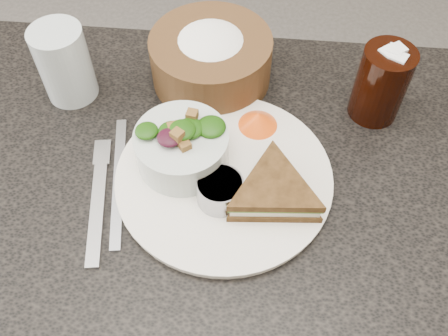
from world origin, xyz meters
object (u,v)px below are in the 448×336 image
object	(u,v)px
salad_bowl	(182,143)
dressing_ramekin	(220,191)
dinner_plate	(224,177)
bread_basket	(211,53)
sandwich	(274,192)
dining_table	(224,295)
water_glass	(64,64)
cola_glass	(382,81)

from	to	relation	value
salad_bowl	dressing_ramekin	xyz separation A→B (m)	(0.06, -0.06, -0.02)
dinner_plate	bread_basket	size ratio (longest dim) A/B	1.56
dinner_plate	sandwich	xyz separation A→B (m)	(0.07, -0.04, 0.03)
dressing_ramekin	sandwich	bearing A→B (deg)	3.72
dressing_ramekin	bread_basket	bearing A→B (deg)	98.98
dining_table	bread_basket	world-z (taller)	bread_basket
dining_table	water_glass	world-z (taller)	water_glass
sandwich	dressing_ramekin	size ratio (longest dim) A/B	2.29
dining_table	salad_bowl	bearing A→B (deg)	142.40
dinner_plate	salad_bowl	world-z (taller)	salad_bowl
salad_bowl	bread_basket	world-z (taller)	bread_basket
cola_glass	dressing_ramekin	bearing A→B (deg)	-138.97
dressing_ramekin	water_glass	bearing A→B (deg)	143.68
sandwich	salad_bowl	world-z (taller)	salad_bowl
bread_basket	dinner_plate	bearing A→B (deg)	-78.85
bread_basket	cola_glass	size ratio (longest dim) A/B	1.47
dinner_plate	cola_glass	distance (m)	0.28
dressing_ramekin	cola_glass	distance (m)	0.30
sandwich	water_glass	size ratio (longest dim) A/B	1.19
dinner_plate	sandwich	world-z (taller)	sandwich
salad_bowl	bread_basket	size ratio (longest dim) A/B	0.68
bread_basket	cola_glass	bearing A→B (deg)	-10.91
salad_bowl	water_glass	distance (m)	0.24
dining_table	dinner_plate	world-z (taller)	dinner_plate
sandwich	dressing_ramekin	world-z (taller)	same
bread_basket	water_glass	xyz separation A→B (m)	(-0.22, -0.05, 0.01)
dressing_ramekin	cola_glass	world-z (taller)	cola_glass
dining_table	cola_glass	size ratio (longest dim) A/B	7.47
salad_bowl	water_glass	world-z (taller)	water_glass
dressing_ramekin	water_glass	world-z (taller)	water_glass
dining_table	dressing_ramekin	world-z (taller)	dressing_ramekin
cola_glass	water_glass	xyz separation A→B (m)	(-0.49, -0.00, -0.00)
dinner_plate	bread_basket	xyz separation A→B (m)	(-0.04, 0.21, 0.05)
sandwich	dressing_ramekin	xyz separation A→B (m)	(-0.07, -0.00, -0.00)
cola_glass	water_glass	size ratio (longest dim) A/B	1.08
salad_bowl	bread_basket	bearing A→B (deg)	83.60
dinner_plate	water_glass	size ratio (longest dim) A/B	2.47
cola_glass	bread_basket	bearing A→B (deg)	169.09
dinner_plate	water_glass	world-z (taller)	water_glass
dinner_plate	sandwich	size ratio (longest dim) A/B	2.08
water_glass	bread_basket	bearing A→B (deg)	13.55
bread_basket	cola_glass	world-z (taller)	cola_glass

